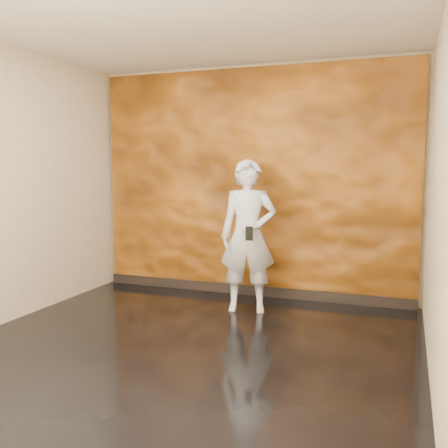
% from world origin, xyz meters
% --- Properties ---
extents(room, '(4.02, 4.02, 2.81)m').
position_xyz_m(room, '(0.00, 0.00, 1.40)').
color(room, black).
rests_on(room, ground).
extents(feature_wall, '(3.90, 0.06, 2.75)m').
position_xyz_m(feature_wall, '(0.00, 1.96, 1.38)').
color(feature_wall, '#C26D19').
rests_on(feature_wall, ground).
extents(baseboard, '(3.90, 0.04, 0.12)m').
position_xyz_m(baseboard, '(0.00, 1.92, 0.06)').
color(baseboard, black).
rests_on(baseboard, ground).
extents(man, '(0.68, 0.53, 1.66)m').
position_xyz_m(man, '(0.18, 1.27, 0.83)').
color(man, '#A6ADB7').
rests_on(man, ground).
extents(phone, '(0.08, 0.03, 0.15)m').
position_xyz_m(phone, '(0.27, 1.03, 0.89)').
color(phone, black).
rests_on(phone, man).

